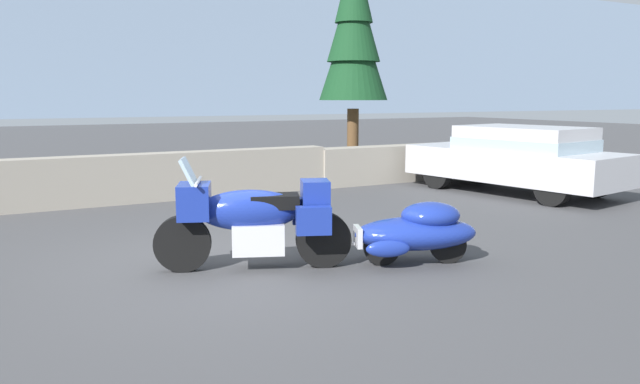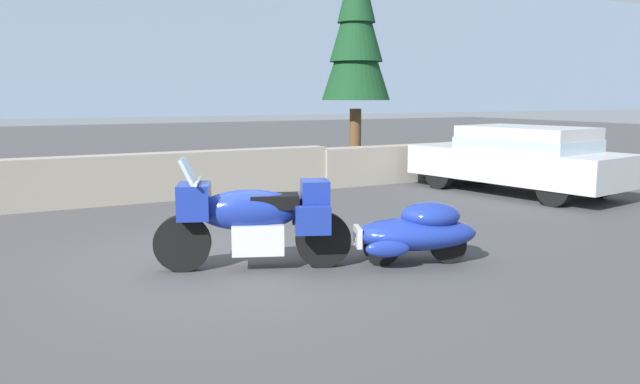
% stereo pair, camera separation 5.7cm
% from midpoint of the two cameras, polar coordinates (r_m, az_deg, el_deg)
% --- Properties ---
extents(ground_plane, '(80.00, 80.00, 0.00)m').
position_cam_midpoint_polar(ground_plane, '(7.55, -9.00, -6.71)').
color(ground_plane, '#424244').
extents(stone_guard_wall, '(24.00, 0.56, 0.93)m').
position_cam_midpoint_polar(stone_guard_wall, '(12.29, -15.60, 1.17)').
color(stone_guard_wall, gray).
rests_on(stone_guard_wall, ground).
extents(distant_ridgeline, '(240.00, 80.00, 16.00)m').
position_cam_midpoint_polar(distant_ridgeline, '(102.11, -27.68, 11.29)').
color(distant_ridgeline, '#7F93AD').
rests_on(distant_ridgeline, ground).
extents(touring_motorcycle, '(2.20, 1.24, 1.33)m').
position_cam_midpoint_polar(touring_motorcycle, '(7.17, -6.51, -2.38)').
color(touring_motorcycle, black).
rests_on(touring_motorcycle, ground).
extents(car_shaped_trailer, '(2.18, 1.21, 0.76)m').
position_cam_midpoint_polar(car_shaped_trailer, '(7.47, 8.80, -3.61)').
color(car_shaped_trailer, black).
rests_on(car_shaped_trailer, ground).
extents(sedan_at_right_edge, '(2.54, 4.74, 1.41)m').
position_cam_midpoint_polar(sedan_at_right_edge, '(13.39, 17.82, 3.15)').
color(sedan_at_right_edge, black).
rests_on(sedan_at_right_edge, ground).
extents(pine_tree_tall, '(1.78, 1.78, 5.91)m').
position_cam_midpoint_polar(pine_tree_tall, '(16.16, 3.07, 14.88)').
color(pine_tree_tall, brown).
rests_on(pine_tree_tall, ground).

